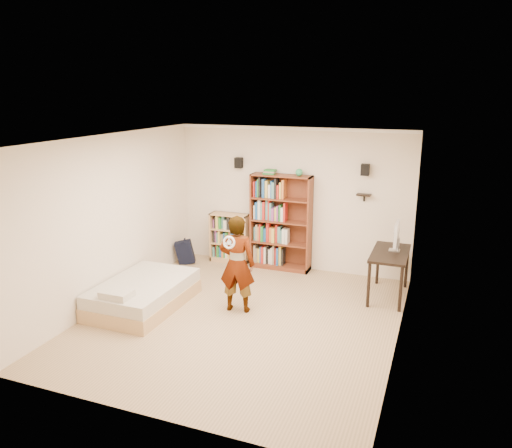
{
  "coord_description": "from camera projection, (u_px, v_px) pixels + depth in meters",
  "views": [
    {
      "loc": [
        2.66,
        -6.37,
        3.36
      ],
      "look_at": [
        -0.01,
        0.6,
        1.34
      ],
      "focal_mm": 35.0,
      "sensor_mm": 36.0,
      "label": 1
    }
  ],
  "objects": [
    {
      "name": "wall_shelf",
      "position": [
        364.0,
        195.0,
        8.84
      ],
      "size": [
        0.25,
        0.16,
        0.02
      ],
      "primitive_type": "cube",
      "color": "black",
      "rests_on": "room_shell"
    },
    {
      "name": "person",
      "position": [
        237.0,
        264.0,
        7.65
      ],
      "size": [
        0.61,
        0.44,
        1.53
      ],
      "primitive_type": "imported",
      "rotation": [
        0.0,
        0.0,
        3.28
      ],
      "color": "black",
      "rests_on": "ground"
    },
    {
      "name": "imac",
      "position": [
        395.0,
        236.0,
        8.17
      ],
      "size": [
        0.17,
        0.5,
        0.49
      ],
      "primitive_type": null,
      "rotation": [
        0.0,
        0.0,
        0.15
      ],
      "color": "silver",
      "rests_on": "computer_desk"
    },
    {
      "name": "crown_molding",
      "position": [
        241.0,
        141.0,
        6.84
      ],
      "size": [
        4.5,
        5.0,
        0.06
      ],
      "color": "white",
      "rests_on": "room_shell"
    },
    {
      "name": "ground",
      "position": [
        242.0,
        319.0,
        7.54
      ],
      "size": [
        4.5,
        5.0,
        0.01
      ],
      "primitive_type": "cube",
      "color": "tan",
      "rests_on": "ground"
    },
    {
      "name": "low_bookshelf",
      "position": [
        230.0,
        238.0,
        9.95
      ],
      "size": [
        0.79,
        0.3,
        0.98
      ],
      "primitive_type": null,
      "color": "#DAB075",
      "rests_on": "ground"
    },
    {
      "name": "speaker_left",
      "position": [
        239.0,
        163.0,
        9.54
      ],
      "size": [
        0.14,
        0.12,
        0.2
      ],
      "primitive_type": "cube",
      "color": "black",
      "rests_on": "room_shell"
    },
    {
      "name": "tall_bookshelf",
      "position": [
        281.0,
        223.0,
        9.46
      ],
      "size": [
        1.16,
        0.34,
        1.83
      ],
      "primitive_type": null,
      "color": "brown",
      "rests_on": "ground"
    },
    {
      "name": "navy_bag",
      "position": [
        185.0,
        252.0,
        9.9
      ],
      "size": [
        0.42,
        0.35,
        0.48
      ],
      "primitive_type": null,
      "rotation": [
        0.0,
        0.0,
        0.38
      ],
      "color": "black",
      "rests_on": "ground"
    },
    {
      "name": "wii_wheel",
      "position": [
        229.0,
        242.0,
        7.28
      ],
      "size": [
        0.2,
        0.07,
        0.2
      ],
      "primitive_type": "torus",
      "rotation": [
        1.36,
        0.0,
        0.0
      ],
      "color": "silver",
      "rests_on": "person"
    },
    {
      "name": "daybed",
      "position": [
        143.0,
        291.0,
        7.93
      ],
      "size": [
        1.16,
        1.78,
        0.52
      ],
      "primitive_type": null,
      "color": "beige",
      "rests_on": "ground"
    },
    {
      "name": "room_shell",
      "position": [
        241.0,
        206.0,
        7.08
      ],
      "size": [
        4.52,
        5.02,
        2.71
      ],
      "color": "silver",
      "rests_on": "ground"
    },
    {
      "name": "speaker_right",
      "position": [
        365.0,
        170.0,
        8.71
      ],
      "size": [
        0.14,
        0.12,
        0.2
      ],
      "primitive_type": "cube",
      "color": "black",
      "rests_on": "room_shell"
    },
    {
      "name": "computer_desk",
      "position": [
        389.0,
        275.0,
        8.26
      ],
      "size": [
        0.57,
        1.15,
        0.78
      ],
      "primitive_type": null,
      "color": "black",
      "rests_on": "ground"
    }
  ]
}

